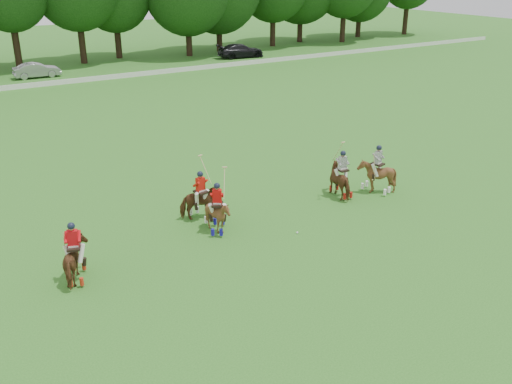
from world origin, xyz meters
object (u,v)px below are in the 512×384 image
car_right (241,51)px  polo_red_c (218,215)px  polo_red_a (76,260)px  polo_red_b (201,203)px  polo_ball (297,233)px  polo_stripe_a (341,180)px  polo_stripe_b (377,175)px  car_mid (37,70)px

car_right → polo_red_c: (-23.62, -38.23, -0.01)m
polo_red_a → polo_red_b: (5.98, 2.21, -0.01)m
polo_ball → polo_red_a: bearing=172.6°
polo_red_b → polo_stripe_a: (6.80, -1.15, 0.03)m
polo_stripe_a → car_right: bearing=66.1°
polo_stripe_b → polo_ball: (-5.86, -1.67, -0.81)m
polo_red_b → polo_red_c: size_ratio=1.02×
car_mid → polo_ball: size_ratio=47.20×
car_mid → polo_stripe_a: size_ratio=1.52×
car_mid → polo_ball: bearing=-176.3°
car_right → polo_stripe_b: 41.31m
polo_red_c → polo_stripe_a: (6.78, 0.29, 0.05)m
polo_stripe_b → polo_red_b: bearing=169.0°
car_mid → polo_red_a: size_ratio=1.93×
polo_red_a → polo_red_b: polo_red_b is taller
car_mid → car_right: car_right is taller
car_mid → polo_stripe_b: size_ratio=1.80×
polo_red_c → polo_stripe_b: (8.51, -0.23, 0.10)m
polo_red_b → car_right: bearing=57.3°
polo_red_b → polo_stripe_b: polo_red_b is taller
car_right → polo_ball: car_right is taller
polo_red_b → polo_red_c: bearing=-89.0°
car_mid → polo_red_b: polo_red_b is taller
polo_ball → car_mid: bearing=92.1°
polo_red_b → polo_ball: polo_red_b is taller
polo_stripe_a → polo_ball: 4.72m
polo_red_a → car_right: bearing=52.8°
car_right → polo_red_b: size_ratio=1.93×
car_right → polo_red_b: bearing=154.6°
polo_red_a → polo_stripe_a: polo_stripe_a is taller
polo_red_c → polo_stripe_b: polo_red_c is taller
car_right → polo_red_b: 43.73m
polo_red_c → polo_stripe_b: bearing=-1.5°
polo_stripe_b → polo_ball: polo_stripe_b is taller
car_mid → polo_red_c: bearing=179.8°
polo_red_b → polo_ball: (2.68, -3.33, -0.73)m
polo_red_a → polo_red_c: bearing=7.3°
polo_red_a → polo_stripe_a: bearing=4.7°
polo_red_b → polo_ball: size_ratio=30.45×
polo_stripe_a → polo_ball: bearing=-152.0°
car_mid → polo_red_b: 36.81m
car_mid → polo_red_b: bearing=179.7°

